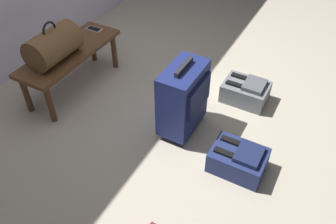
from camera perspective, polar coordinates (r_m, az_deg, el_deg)
name	(u,v)px	position (r m, az deg, el deg)	size (l,w,h in m)	color
ground_plane	(168,112)	(2.98, 0.04, 0.04)	(6.60, 6.60, 0.00)	#B2A893
bench	(70,57)	(3.17, -15.63, 8.69)	(1.00, 0.36, 0.39)	brown
duffel_bag_brown	(53,45)	(2.98, -18.18, 10.25)	(0.44, 0.26, 0.34)	brown
cell_phone	(94,29)	(3.40, -11.97, 13.07)	(0.07, 0.14, 0.01)	silver
suitcase_upright_navy	(183,98)	(2.63, 2.50, 2.33)	(0.42, 0.26, 0.61)	navy
backpack_navy	(238,160)	(2.54, 11.39, -7.60)	(0.28, 0.38, 0.21)	navy
backpack_grey	(246,91)	(3.12, 12.53, 3.31)	(0.28, 0.38, 0.21)	slate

